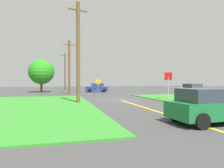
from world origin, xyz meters
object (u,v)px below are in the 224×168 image
Objects in this scene: utility_pole_near at (78,52)px; oak_tree_left at (41,72)px; car_on_crossroad at (191,89)px; car_behind_on_main_road at (210,106)px; stop_sign at (168,81)px; utility_pole_mid at (69,67)px; car_approaching_junction at (97,88)px; direction_sign at (98,85)px; utility_pole_far at (65,71)px.

utility_pole_near is 1.52× the size of oak_tree_left.
car_on_crossroad is 0.48× the size of utility_pole_near.
car_on_crossroad is at bearing 53.42° from car_behind_on_main_road.
utility_pole_mid reaches higher than stop_sign.
utility_pole_mid reaches higher than car_behind_on_main_road.
utility_pole_mid reaches higher than oak_tree_left.
stop_sign is 0.72× the size of car_approaching_junction.
car_approaching_junction is (-4.27, 17.85, -1.25)m from stop_sign.
utility_pole_mid is 3.52× the size of direction_sign.
utility_pole_near is 13.13m from utility_pole_mid.
oak_tree_left reaches higher than car_behind_on_main_road.
car_behind_on_main_road is 0.45× the size of utility_pole_near.
utility_pole_near is at bearing -108.98° from direction_sign.
utility_pole_far is (-0.35, 13.12, 0.02)m from utility_pole_mid.
car_behind_on_main_road is 12.03m from utility_pole_near.
oak_tree_left is at bearing 124.86° from utility_pole_mid.
stop_sign reaches higher than direction_sign.
direction_sign reaches higher than car_approaching_junction.
car_on_crossroad is at bearing 142.63° from car_approaching_junction.
stop_sign is at bearing -53.70° from utility_pole_mid.
utility_pole_far reaches higher than direction_sign.
oak_tree_left is at bearing -123.76° from utility_pole_far.
utility_pole_mid reaches higher than direction_sign.
oak_tree_left is (-8.78, 8.50, 2.25)m from direction_sign.
car_behind_on_main_road is at bearing -86.43° from direction_sign.
car_behind_on_main_road is 0.68× the size of oak_tree_left.
utility_pole_far is (-0.59, 26.25, -0.40)m from utility_pole_near.
stop_sign reaches higher than car_on_crossroad.
utility_pole_near is 1.11× the size of utility_pole_far.
utility_pole_far is 3.50× the size of direction_sign.
car_on_crossroad is (8.29, 7.56, -1.24)m from stop_sign.
oak_tree_left reaches higher than car_on_crossroad.
utility_pole_far reaches higher than car_behind_on_main_road.
utility_pole_mid is 13.13m from utility_pole_far.
car_approaching_junction is 0.67× the size of oak_tree_left.
utility_pole_mid is (-0.23, 13.12, -0.41)m from utility_pole_near.
utility_pole_near is 26.26m from utility_pole_far.
car_behind_on_main_road is 24.14m from utility_pole_mid.
direction_sign is (-1.03, -6.84, 0.65)m from car_approaching_junction.
utility_pole_near reaches higher than stop_sign.
utility_pole_far is at bearing -59.71° from stop_sign.
direction_sign is 0.39× the size of oak_tree_left.
utility_pole_near is 1.10× the size of utility_pole_mid.
car_behind_on_main_road is at bearing -71.33° from oak_tree_left.
stop_sign is 1.23× the size of direction_sign.
stop_sign is at bearing 66.88° from car_behind_on_main_road.
utility_pole_mid is at bearing 91.02° from utility_pole_near.
stop_sign is 0.71× the size of car_behind_on_main_road.
car_behind_on_main_road is (0.31, -28.29, 0.00)m from car_approaching_junction.
oak_tree_left is at bearing -7.68° from car_approaching_junction.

